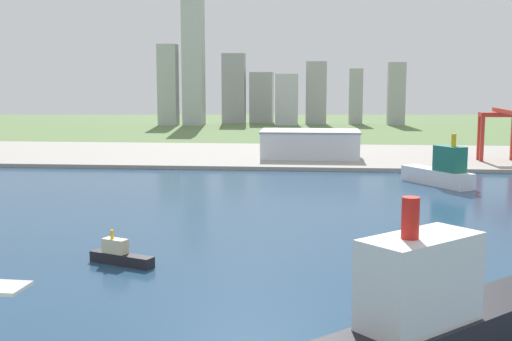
{
  "coord_description": "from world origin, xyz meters",
  "views": [
    {
      "loc": [
        29.16,
        18.09,
        56.97
      ],
      "look_at": [
        12.76,
        199.6,
        31.32
      ],
      "focal_mm": 47.26,
      "sensor_mm": 36.0,
      "label": 1
    }
  ],
  "objects_px": {
    "cargo_ship": "(443,316)",
    "port_crane_red": "(499,123)",
    "ferry_boat": "(441,171)",
    "warehouse_main": "(310,144)",
    "tugboat_small": "(120,255)"
  },
  "relations": [
    {
      "from": "ferry_boat",
      "to": "port_crane_red",
      "type": "relative_size",
      "value": 0.9
    },
    {
      "from": "tugboat_small",
      "to": "warehouse_main",
      "type": "distance_m",
      "value": 263.77
    },
    {
      "from": "ferry_boat",
      "to": "tugboat_small",
      "type": "bearing_deg",
      "value": -127.77
    },
    {
      "from": "cargo_ship",
      "to": "warehouse_main",
      "type": "bearing_deg",
      "value": 95.29
    },
    {
      "from": "port_crane_red",
      "to": "warehouse_main",
      "type": "relative_size",
      "value": 0.72
    },
    {
      "from": "port_crane_red",
      "to": "warehouse_main",
      "type": "bearing_deg",
      "value": 175.18
    },
    {
      "from": "tugboat_small",
      "to": "cargo_ship",
      "type": "bearing_deg",
      "value": -36.98
    },
    {
      "from": "port_crane_red",
      "to": "ferry_boat",
      "type": "bearing_deg",
      "value": -120.39
    },
    {
      "from": "cargo_ship",
      "to": "warehouse_main",
      "type": "distance_m",
      "value": 322.93
    },
    {
      "from": "cargo_ship",
      "to": "port_crane_red",
      "type": "height_order",
      "value": "port_crane_red"
    },
    {
      "from": "cargo_ship",
      "to": "warehouse_main",
      "type": "relative_size",
      "value": 0.9
    },
    {
      "from": "tugboat_small",
      "to": "ferry_boat",
      "type": "height_order",
      "value": "ferry_boat"
    },
    {
      "from": "ferry_boat",
      "to": "cargo_ship",
      "type": "distance_m",
      "value": 227.28
    },
    {
      "from": "cargo_ship",
      "to": "port_crane_red",
      "type": "relative_size",
      "value": 1.25
    },
    {
      "from": "ferry_boat",
      "to": "warehouse_main",
      "type": "bearing_deg",
      "value": 125.32
    }
  ]
}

